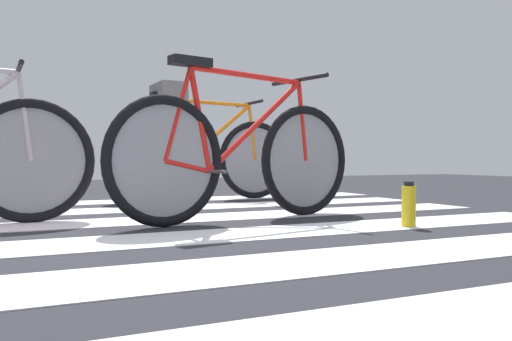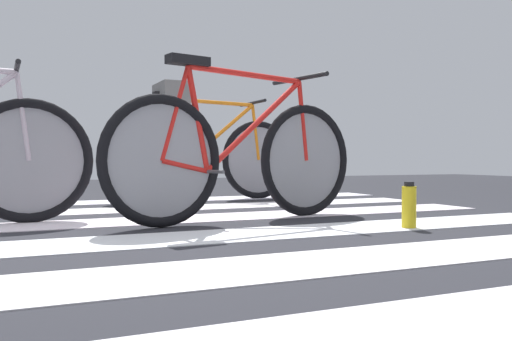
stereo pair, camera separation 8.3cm
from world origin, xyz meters
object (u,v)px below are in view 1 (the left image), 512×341
at_px(cyclist_3_of_3, 169,125).
at_px(water_bottle, 409,205).
at_px(bicycle_3_of_3, 203,157).
at_px(bicycle_1_of_3, 241,156).

distance_m(cyclist_3_of_3, water_bottle, 2.40).
xyz_separation_m(bicycle_3_of_3, water_bottle, (0.37, -2.25, -0.27)).
distance_m(bicycle_3_of_3, water_bottle, 2.30).
distance_m(bicycle_1_of_3, bicycle_3_of_3, 1.62).
bearing_deg(bicycle_1_of_3, cyclist_3_of_3, 77.53).
xyz_separation_m(bicycle_1_of_3, water_bottle, (0.70, -0.66, -0.27)).
relative_size(bicycle_1_of_3, bicycle_3_of_3, 0.98).
distance_m(bicycle_3_of_3, cyclist_3_of_3, 0.41).
bearing_deg(water_bottle, cyclist_3_of_3, 106.82).
xyz_separation_m(bicycle_1_of_3, cyclist_3_of_3, (0.02, 1.58, 0.27)).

